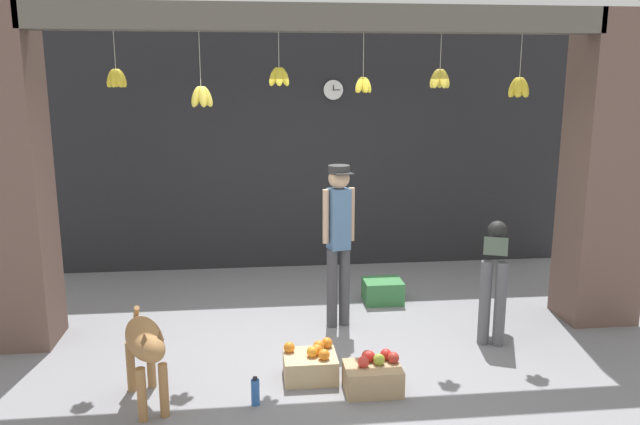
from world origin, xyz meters
The scene contains 13 objects.
ground_plane centered at (0.00, 0.00, 0.00)m, with size 60.00×60.00×0.00m, color gray.
shop_back_wall centered at (0.00, 2.56, 1.58)m, with size 7.15×0.12×3.15m, color #232326.
shop_pillar_left centered at (-2.92, 0.30, 1.58)m, with size 0.70×0.60×3.15m, color brown.
shop_pillar_right centered at (2.92, 0.30, 1.58)m, with size 0.70×0.60×3.15m, color brown.
storefront_awning centered at (0.01, 0.12, 2.99)m, with size 5.25×0.31×0.92m.
dog centered at (-1.51, -1.08, 0.51)m, with size 0.48×0.95×0.74m.
shopkeeper centered at (0.19, 0.37, 0.99)m, with size 0.33×0.29×1.67m.
worker_stooping centered at (1.67, -0.05, 0.71)m, with size 0.48×0.79×1.07m.
fruit_crate_oranges centered at (-0.20, -0.76, 0.12)m, with size 0.45×0.38×0.30m.
fruit_crate_apples centered at (0.28, -1.03, 0.13)m, with size 0.46×0.34×0.31m.
produce_box_green centered at (0.79, 1.00, 0.13)m, with size 0.43×0.37×0.26m, color #387A42.
water_bottle centered at (-0.68, -1.16, 0.11)m, with size 0.07×0.07×0.23m.
wall_clock centered at (0.40, 2.49, 2.36)m, with size 0.27×0.03×0.27m.
Camera 1 is at (-0.66, -5.65, 2.49)m, focal length 35.00 mm.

